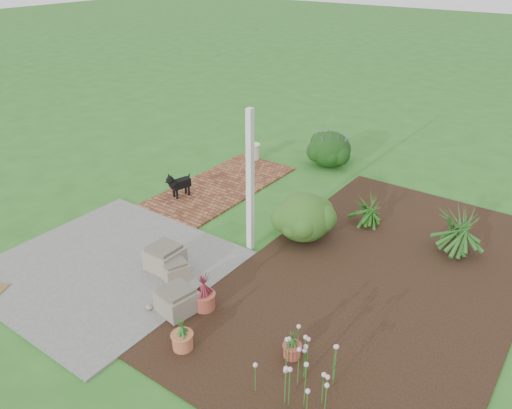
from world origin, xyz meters
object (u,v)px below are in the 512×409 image
Objects in this scene: black_dog at (179,183)px; cream_ceramic_urn at (254,152)px; stone_trough_near at (177,301)px; evergreen_shrub at (304,216)px.

cream_ceramic_urn is at bearing 104.04° from black_dog.
stone_trough_near is 5.86m from cream_ceramic_urn.
black_dog is at bearing -90.48° from cream_ceramic_urn.
stone_trough_near is 0.82× the size of black_dog.
black_dog is 2.60m from cream_ceramic_urn.
black_dog is at bearing 133.25° from stone_trough_near.
stone_trough_near is 3.70m from black_dog.
evergreen_shrub is at bearing -40.48° from cream_ceramic_urn.
evergreen_shrub reaches higher than stone_trough_near.
stone_trough_near is at bearing -97.73° from evergreen_shrub.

